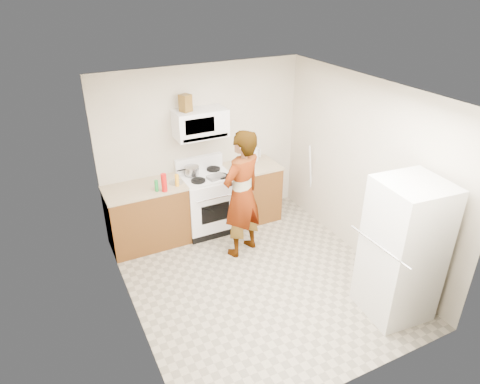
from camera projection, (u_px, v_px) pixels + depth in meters
floor at (258, 279)px, 5.68m from camera, size 3.60×3.60×0.00m
back_wall at (203, 147)px, 6.53m from camera, size 3.20×0.02×2.50m
right_wall at (364, 172)px, 5.74m from camera, size 0.02×3.60×2.50m
cabinet_left at (147, 217)px, 6.25m from camera, size 1.12×0.62×0.90m
counter_left at (144, 188)px, 6.03m from camera, size 1.14×0.64×0.03m
cabinet_right at (251, 193)px, 6.93m from camera, size 0.80×0.62×0.90m
counter_right at (252, 166)px, 6.71m from camera, size 0.82×0.64×0.03m
gas_range at (207, 201)px, 6.60m from camera, size 0.76×0.65×1.13m
microwave at (201, 123)px, 6.14m from camera, size 0.76×0.38×0.40m
person at (242, 195)px, 5.85m from camera, size 0.79×0.66×1.85m
fridge at (402, 250)px, 4.81m from camera, size 0.76×0.76×1.70m
kettle at (254, 154)px, 6.85m from camera, size 0.21×0.21×0.20m
jug at (185, 103)px, 5.92m from camera, size 0.18×0.18×0.24m
saucepan at (192, 171)px, 6.35m from camera, size 0.27×0.27×0.11m
tray at (216, 177)px, 6.29m from camera, size 0.28×0.21×0.05m
bottle_spray at (164, 183)px, 5.86m from camera, size 0.10×0.10×0.26m
bottle_hot_sauce at (177, 180)px, 6.03m from camera, size 0.07×0.07×0.18m
bottle_green_cap at (156, 186)px, 5.88m from camera, size 0.06×0.06×0.16m
pot_lid at (176, 182)px, 6.16m from camera, size 0.22×0.22×0.01m
broom at (311, 180)px, 6.93m from camera, size 0.26×0.14×1.25m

